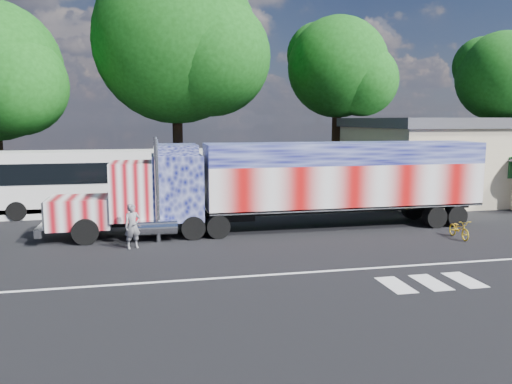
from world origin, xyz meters
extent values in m
plane|color=black|center=(0.00, 0.00, 0.00)|extent=(100.00, 100.00, 0.00)
cube|color=silver|center=(0.00, -3.00, 0.01)|extent=(30.00, 0.15, 0.01)
cube|color=silver|center=(2.80, -4.80, 0.01)|extent=(0.70, 1.60, 0.01)
cube|color=silver|center=(4.00, -4.80, 0.01)|extent=(0.70, 1.60, 0.01)
cube|color=silver|center=(5.20, -4.80, 0.01)|extent=(0.70, 1.60, 0.01)
cube|color=black|center=(-4.42, 3.61, 0.69)|extent=(8.83, 0.98, 0.29)
cube|color=#CC7D83|center=(-7.56, 3.61, 1.18)|extent=(2.55, 2.16, 1.27)
cube|color=silver|center=(-8.88, 3.61, 1.18)|extent=(0.12, 1.86, 1.14)
cube|color=silver|center=(-9.08, 3.61, 0.54)|extent=(0.29, 2.45, 0.35)
cube|color=#CC7D83|center=(-5.40, 3.61, 2.06)|extent=(1.77, 2.45, 2.45)
cube|color=black|center=(-6.24, 3.61, 2.50)|extent=(0.06, 2.06, 0.88)
cube|color=#474D88|center=(-3.44, 3.61, 2.16)|extent=(2.16, 2.45, 2.84)
cube|color=#474D88|center=(-3.44, 3.61, 3.78)|extent=(1.77, 2.35, 0.49)
cylinder|color=silver|center=(-4.32, 4.91, 2.16)|extent=(0.20, 0.20, 4.32)
cylinder|color=silver|center=(-4.32, 2.32, 2.16)|extent=(0.20, 0.20, 4.32)
cylinder|color=silver|center=(-4.42, 4.89, 0.64)|extent=(1.77, 0.65, 0.65)
cylinder|color=silver|center=(-4.42, 2.34, 0.64)|extent=(1.77, 0.65, 0.65)
cylinder|color=black|center=(-7.27, 2.53, 0.54)|extent=(1.08, 0.34, 1.08)
cylinder|color=black|center=(-7.27, 4.69, 0.54)|extent=(1.08, 0.34, 1.08)
cylinder|color=black|center=(-2.85, 2.58, 0.51)|extent=(1.02, 0.54, 1.02)
cylinder|color=black|center=(-2.85, 4.64, 0.51)|extent=(1.02, 0.54, 1.02)
cylinder|color=black|center=(-1.77, 2.58, 0.51)|extent=(1.02, 0.54, 1.02)
cylinder|color=black|center=(-1.77, 4.64, 0.51)|extent=(1.02, 0.54, 1.02)
cube|color=black|center=(4.41, 3.61, 0.93)|extent=(12.75, 1.08, 0.29)
cube|color=#DB7A7A|center=(4.41, 3.61, 2.06)|extent=(13.14, 2.55, 1.96)
cube|color=#484F97|center=(4.41, 3.61, 3.53)|extent=(13.14, 2.55, 0.98)
cube|color=silver|center=(4.41, 3.61, 1.08)|extent=(13.14, 2.55, 0.12)
cube|color=silver|center=(11.00, 3.61, 2.55)|extent=(0.04, 2.45, 2.84)
cylinder|color=black|center=(8.62, 2.58, 0.51)|extent=(1.02, 0.54, 1.02)
cylinder|color=black|center=(8.62, 4.64, 0.51)|extent=(1.02, 0.54, 1.02)
cylinder|color=black|center=(9.70, 2.58, 0.51)|extent=(1.02, 0.54, 1.02)
cylinder|color=black|center=(9.70, 4.64, 0.51)|extent=(1.02, 0.54, 1.02)
cube|color=white|center=(-6.90, 9.61, 1.71)|extent=(11.75, 2.55, 3.43)
cube|color=black|center=(-6.90, 9.61, 2.35)|extent=(11.35, 2.60, 1.08)
cube|color=black|center=(-6.90, 9.61, 0.44)|extent=(11.75, 2.55, 0.24)
cylinder|color=black|center=(-11.30, 8.38, 0.49)|extent=(0.98, 0.29, 0.98)
cylinder|color=black|center=(-11.30, 10.83, 0.49)|extent=(0.98, 0.29, 0.98)
cylinder|color=black|center=(-3.96, 8.38, 0.49)|extent=(0.98, 0.29, 0.98)
cylinder|color=black|center=(-3.96, 10.83, 0.49)|extent=(0.98, 0.29, 0.98)
cylinder|color=black|center=(-3.08, 8.38, 0.49)|extent=(0.98, 0.29, 0.98)
cylinder|color=black|center=(-3.08, 10.83, 0.49)|extent=(0.98, 0.29, 0.98)
cube|color=#1E5926|center=(12.00, 5.96, 2.40)|extent=(1.60, 0.08, 1.20)
imported|color=slate|center=(-5.34, 1.50, 0.90)|extent=(0.76, 0.63, 1.80)
imported|color=gold|center=(8.43, 0.33, 0.41)|extent=(0.66, 1.60, 0.82)
cylinder|color=black|center=(-2.67, 16.91, 4.15)|extent=(0.70, 0.70, 8.31)
sphere|color=#155715|center=(-2.67, 16.91, 10.38)|extent=(11.16, 11.16, 11.16)
sphere|color=#155715|center=(-0.44, 15.23, 9.20)|extent=(7.81, 7.81, 7.81)
sphere|color=#155715|center=(-4.34, 18.58, 11.57)|extent=(7.25, 7.25, 7.25)
cylinder|color=black|center=(24.12, 18.62, 3.44)|extent=(0.70, 0.70, 6.89)
sphere|color=#155715|center=(24.12, 18.62, 8.61)|extent=(7.39, 7.39, 7.39)
sphere|color=#155715|center=(23.01, 19.72, 9.60)|extent=(4.80, 4.80, 4.80)
cylinder|color=black|center=(9.32, 17.57, 3.59)|extent=(0.70, 0.70, 7.17)
sphere|color=#155715|center=(9.32, 17.57, 8.97)|extent=(7.48, 7.48, 7.48)
sphere|color=#155715|center=(10.81, 16.44, 7.94)|extent=(5.24, 5.24, 5.24)
sphere|color=#155715|center=(8.20, 18.69, 9.99)|extent=(4.86, 4.86, 4.86)
sphere|color=#155715|center=(-12.22, 14.00, 7.11)|extent=(5.97, 5.97, 5.97)
camera|label=1|loc=(-4.53, -18.50, 5.10)|focal=35.00mm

